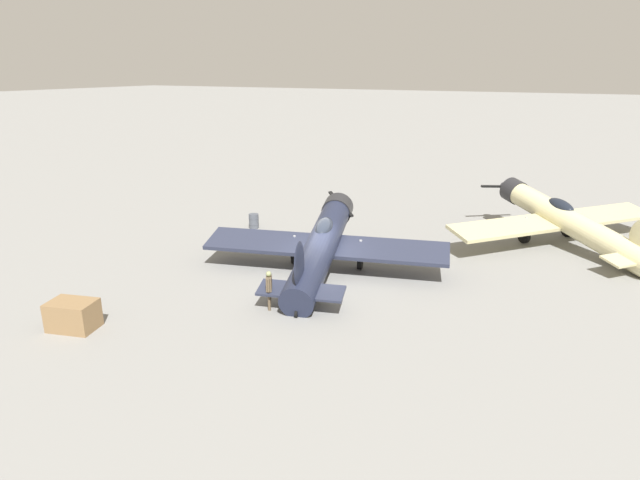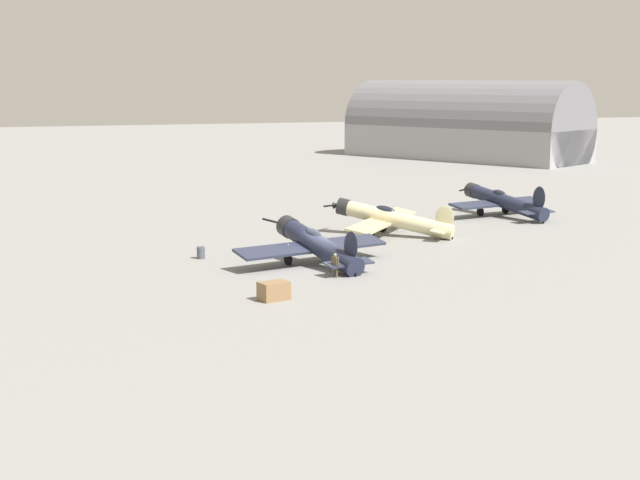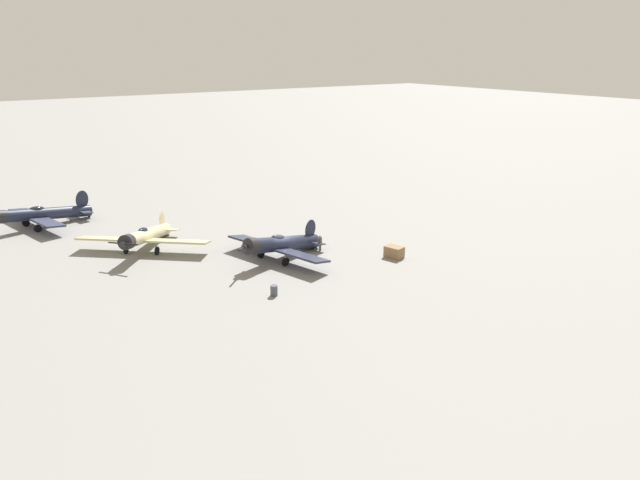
{
  "view_description": "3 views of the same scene",
  "coord_description": "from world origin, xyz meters",
  "px_view_note": "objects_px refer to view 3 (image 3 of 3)",
  "views": [
    {
      "loc": [
        -10.28,
        20.13,
        9.07
      ],
      "look_at": [
        0.0,
        -0.0,
        1.8
      ],
      "focal_mm": 30.24,
      "sensor_mm": 36.0,
      "label": 1
    },
    {
      "loc": [
        20.28,
        59.14,
        12.57
      ],
      "look_at": [
        0.0,
        -0.0,
        1.8
      ],
      "focal_mm": 52.86,
      "sensor_mm": 36.0,
      "label": 2
    },
    {
      "loc": [
        44.52,
        -26.57,
        18.71
      ],
      "look_at": [
        0.28,
        3.8,
        1.1
      ],
      "focal_mm": 33.11,
      "sensor_mm": 36.0,
      "label": 3
    }
  ],
  "objects_px": {
    "airplane_far_line": "(42,214)",
    "fuel_drum": "(274,290)",
    "airplane_foreground": "(281,244)",
    "equipment_crate": "(394,252)",
    "airplane_mid_apron": "(145,236)",
    "ground_crew_mechanic": "(320,241)"
  },
  "relations": [
    {
      "from": "airplane_far_line",
      "to": "equipment_crate",
      "type": "height_order",
      "value": "airplane_far_line"
    },
    {
      "from": "airplane_mid_apron",
      "to": "fuel_drum",
      "type": "height_order",
      "value": "airplane_mid_apron"
    },
    {
      "from": "ground_crew_mechanic",
      "to": "airplane_mid_apron",
      "type": "bearing_deg",
      "value": 26.31
    },
    {
      "from": "airplane_foreground",
      "to": "airplane_far_line",
      "type": "relative_size",
      "value": 1.03
    },
    {
      "from": "airplane_foreground",
      "to": "ground_crew_mechanic",
      "type": "relative_size",
      "value": 7.25
    },
    {
      "from": "airplane_mid_apron",
      "to": "airplane_far_line",
      "type": "distance_m",
      "value": 15.54
    },
    {
      "from": "airplane_foreground",
      "to": "equipment_crate",
      "type": "distance_m",
      "value": 10.58
    },
    {
      "from": "fuel_drum",
      "to": "airplane_far_line",
      "type": "bearing_deg",
      "value": -159.69
    },
    {
      "from": "airplane_far_line",
      "to": "fuel_drum",
      "type": "height_order",
      "value": "airplane_far_line"
    },
    {
      "from": "airplane_foreground",
      "to": "fuel_drum",
      "type": "height_order",
      "value": "airplane_foreground"
    },
    {
      "from": "airplane_mid_apron",
      "to": "ground_crew_mechanic",
      "type": "bearing_deg",
      "value": 95.93
    },
    {
      "from": "ground_crew_mechanic",
      "to": "equipment_crate",
      "type": "xyz_separation_m",
      "value": [
        5.42,
        4.66,
        -0.42
      ]
    },
    {
      "from": "airplane_foreground",
      "to": "airplane_mid_apron",
      "type": "relative_size",
      "value": 1.05
    },
    {
      "from": "airplane_far_line",
      "to": "equipment_crate",
      "type": "relative_size",
      "value": 5.91
    },
    {
      "from": "airplane_far_line",
      "to": "equipment_crate",
      "type": "distance_m",
      "value": 38.43
    },
    {
      "from": "equipment_crate",
      "to": "fuel_drum",
      "type": "relative_size",
      "value": 2.2
    },
    {
      "from": "airplane_foreground",
      "to": "airplane_mid_apron",
      "type": "bearing_deg",
      "value": -59.65
    },
    {
      "from": "fuel_drum",
      "to": "ground_crew_mechanic",
      "type": "bearing_deg",
      "value": 126.83
    },
    {
      "from": "airplane_mid_apron",
      "to": "ground_crew_mechanic",
      "type": "height_order",
      "value": "airplane_mid_apron"
    },
    {
      "from": "airplane_foreground",
      "to": "airplane_far_line",
      "type": "bearing_deg",
      "value": -70.13
    },
    {
      "from": "airplane_foreground",
      "to": "fuel_drum",
      "type": "bearing_deg",
      "value": 40.99
    },
    {
      "from": "equipment_crate",
      "to": "fuel_drum",
      "type": "xyz_separation_m",
      "value": [
        1.37,
        -13.74,
        -0.1
      ]
    }
  ]
}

